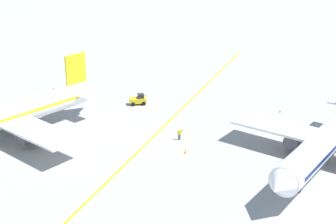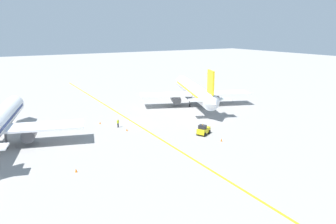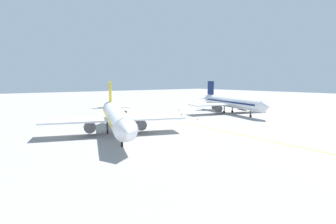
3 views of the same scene
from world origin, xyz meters
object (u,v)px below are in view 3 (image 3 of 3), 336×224
(airplane_at_gate, at_px, (231,102))
(traffic_cone_mid_apron, at_px, (198,119))
(baggage_tug_white, at_px, (123,115))
(traffic_cone_far_edge, at_px, (173,117))
(airplane_adjacent_stand, at_px, (116,116))
(traffic_cone_by_wingtip, at_px, (115,115))
(ground_crew_worker, at_px, (182,116))
(traffic_cone_near_nose, at_px, (179,110))

(airplane_at_gate, distance_m, traffic_cone_mid_apron, 19.72)
(baggage_tug_white, bearing_deg, traffic_cone_far_edge, 140.94)
(airplane_adjacent_stand, relative_size, traffic_cone_far_edge, 62.33)
(baggage_tug_white, relative_size, traffic_cone_mid_apron, 6.09)
(traffic_cone_by_wingtip, relative_size, traffic_cone_far_edge, 1.00)
(ground_crew_worker, bearing_deg, airplane_at_gate, 179.93)
(ground_crew_worker, distance_m, traffic_cone_mid_apron, 4.78)
(traffic_cone_by_wingtip, bearing_deg, baggage_tug_white, 96.26)
(traffic_cone_near_nose, xyz_separation_m, traffic_cone_far_edge, (13.45, 13.86, 0.00))
(traffic_cone_mid_apron, xyz_separation_m, traffic_cone_by_wingtip, (14.79, -21.01, 0.00))
(airplane_adjacent_stand, distance_m, baggage_tug_white, 24.42)
(ground_crew_worker, bearing_deg, airplane_adjacent_stand, 19.48)
(traffic_cone_mid_apron, relative_size, traffic_cone_by_wingtip, 1.00)
(traffic_cone_near_nose, distance_m, traffic_cone_far_edge, 19.31)
(ground_crew_worker, relative_size, traffic_cone_far_edge, 3.05)
(ground_crew_worker, height_order, traffic_cone_by_wingtip, ground_crew_worker)
(baggage_tug_white, height_order, ground_crew_worker, baggage_tug_white)
(airplane_adjacent_stand, distance_m, ground_crew_worker, 26.00)
(traffic_cone_by_wingtip, height_order, traffic_cone_far_edge, same)
(baggage_tug_white, distance_m, traffic_cone_mid_apron, 21.73)
(traffic_cone_near_nose, xyz_separation_m, traffic_cone_mid_apron, (10.53, 21.00, 0.00))
(baggage_tug_white, height_order, traffic_cone_mid_apron, baggage_tug_white)
(airplane_at_gate, relative_size, airplane_adjacent_stand, 1.02)
(airplane_at_gate, distance_m, traffic_cone_by_wingtip, 37.92)
(ground_crew_worker, bearing_deg, traffic_cone_by_wingtip, -53.52)
(baggage_tug_white, xyz_separation_m, traffic_cone_mid_apron, (-14.28, 16.36, -0.63))
(airplane_adjacent_stand, bearing_deg, traffic_cone_mid_apron, -170.45)
(airplane_adjacent_stand, xyz_separation_m, traffic_cone_by_wingtip, (-11.88, -25.50, -3.43))
(traffic_cone_far_edge, bearing_deg, ground_crew_worker, 101.51)
(airplane_adjacent_stand, distance_m, traffic_cone_far_edge, 26.67)
(traffic_cone_by_wingtip, bearing_deg, traffic_cone_mid_apron, 125.15)
(airplane_at_gate, xyz_separation_m, traffic_cone_mid_apron, (18.98, 4.10, -3.43))
(airplane_at_gate, bearing_deg, traffic_cone_near_nose, -63.43)
(traffic_cone_near_nose, bearing_deg, traffic_cone_mid_apron, 63.38)
(traffic_cone_mid_apron, height_order, traffic_cone_far_edge, same)
(airplane_adjacent_stand, distance_m, traffic_cone_mid_apron, 27.27)
(traffic_cone_by_wingtip, bearing_deg, traffic_cone_near_nose, 179.99)
(baggage_tug_white, bearing_deg, ground_crew_worker, 134.39)
(traffic_cone_far_edge, bearing_deg, airplane_at_gate, 172.09)
(traffic_cone_mid_apron, bearing_deg, traffic_cone_near_nose, -116.62)
(airplane_at_gate, bearing_deg, baggage_tug_white, -20.23)
(baggage_tug_white, distance_m, traffic_cone_near_nose, 25.25)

